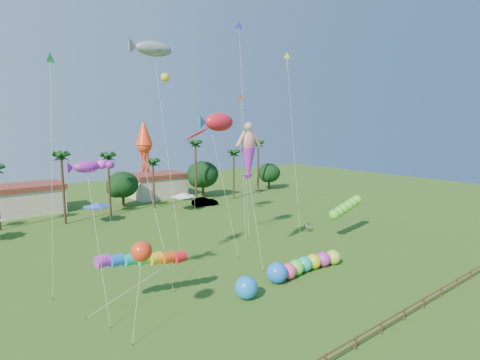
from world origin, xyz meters
TOP-DOWN VIEW (x-y plane):
  - ground at (0.00, 0.00)m, footprint 160.00×160.00m
  - tree_line at (3.57, 44.00)m, footprint 69.46×8.91m
  - buildings_row at (-3.09, 50.00)m, footprint 35.00×7.00m
  - tent_row at (-6.00, 36.33)m, footprint 31.00×4.00m
  - fence at (0.00, -6.00)m, footprint 36.12×0.12m
  - car_b at (12.92, 36.93)m, footprint 4.82×2.41m
  - spectator_b at (14.85, 14.05)m, footprint 0.90×0.95m
  - caterpillar_inflatable at (3.63, 4.78)m, footprint 9.60×2.05m
  - blue_ball at (-4.03, 3.99)m, footprint 1.95×1.95m
  - rainbow_tube at (-9.95, 7.68)m, footprint 9.21×1.90m
  - green_worm at (14.82, 9.82)m, footprint 9.58×3.43m
  - orange_ball_kite at (-12.81, 4.52)m, footprint 2.17×1.94m
  - merman_kite at (1.59, 10.66)m, footprint 2.48×4.12m
  - fish_kite at (1.85, 16.21)m, footprint 5.74×5.67m
  - shark_kite at (-2.70, 22.85)m, footprint 6.33×7.88m
  - squid_kite at (-8.47, 13.37)m, footprint 1.94×5.54m
  - lobster_kite at (-14.42, 10.48)m, footprint 3.51×5.26m
  - delta_kite_red at (7.65, 19.63)m, footprint 2.31×3.37m
  - delta_kite_yellow at (14.45, 18.19)m, footprint 2.42×5.30m
  - delta_kite_green at (-15.08, 16.98)m, footprint 2.40×3.76m
  - delta_kite_blue at (7.85, 20.28)m, footprint 1.46×3.63m

SIDE VIEW (x-z plane):
  - ground at x=0.00m, z-range 0.00..0.00m
  - fence at x=0.00m, z-range 0.11..1.11m
  - car_b at x=12.92m, z-range 0.00..1.52m
  - spectator_b at x=14.85m, z-range 0.00..1.56m
  - caterpillar_inflatable at x=3.63m, z-range -0.16..1.80m
  - blue_ball at x=-4.03m, z-range 0.00..1.95m
  - buildings_row at x=-3.09m, z-range 0.00..4.00m
  - tent_row at x=-6.00m, z-range 2.45..3.05m
  - green_worm at x=14.82m, z-range 1.24..5.31m
  - rainbow_tube at x=-9.95m, z-range 1.51..5.50m
  - tree_line at x=3.57m, z-range -1.22..9.78m
  - orange_ball_kite at x=-12.81m, z-range 2.56..9.14m
  - lobster_kite at x=-14.42m, z-range 5.30..17.23m
  - merman_kite at x=1.59m, z-range 4.26..18.43m
  - squid_kite at x=-8.47m, z-range 5.18..19.89m
  - fish_kite at x=1.85m, z-range 6.79..22.67m
  - delta_kite_red at x=7.65m, z-range 8.27..26.68m
  - delta_kite_green at x=-15.08m, z-range 9.30..29.89m
  - delta_kite_yellow at x=14.45m, z-range 10.84..34.97m
  - shark_kite at x=-2.70m, z-range 11.05..35.31m
  - delta_kite_blue at x=7.85m, z-range 12.53..40.02m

